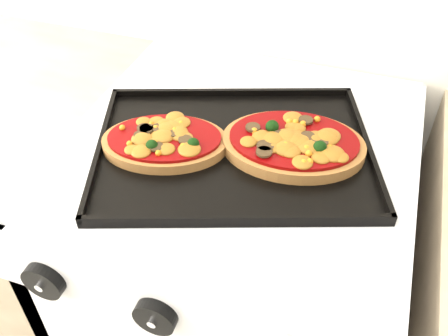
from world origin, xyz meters
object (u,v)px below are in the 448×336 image
at_px(pizza_right, 294,142).
at_px(baking_tray, 234,148).
at_px(pizza_left, 165,140).
at_px(stove, 236,293).

bearing_deg(pizza_right, baking_tray, -163.02).
bearing_deg(pizza_left, baking_tray, 16.99).
xyz_separation_m(baking_tray, pizza_right, (0.09, 0.03, 0.02)).
bearing_deg(stove, baking_tray, -87.33).
bearing_deg(pizza_left, pizza_right, 16.99).
relative_size(stove, baking_tray, 2.03).
height_order(baking_tray, pizza_left, pizza_left).
xyz_separation_m(stove, pizza_right, (0.09, -0.01, 0.48)).
xyz_separation_m(pizza_left, pizza_right, (0.20, 0.06, 0.00)).
relative_size(stove, pizza_left, 4.40).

